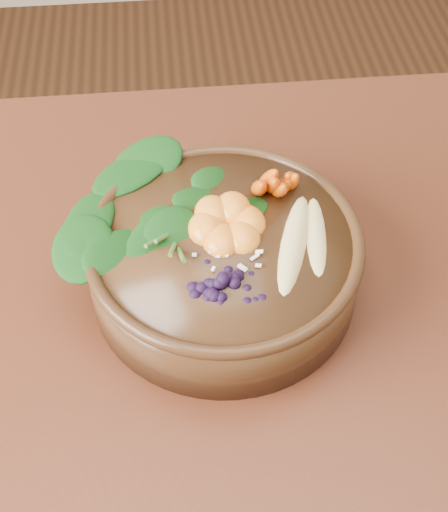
{
  "coord_description": "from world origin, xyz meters",
  "views": [
    {
      "loc": [
        -0.21,
        -0.32,
        1.31
      ],
      "look_at": [
        -0.17,
        0.12,
        0.79
      ],
      "focal_mm": 50.0,
      "sensor_mm": 36.0,
      "label": 1
    }
  ],
  "objects_px": {
    "dining_table": "(403,425)",
    "banana_halves": "(306,230)",
    "mandarin_cluster": "(227,215)",
    "carrot_cluster": "(278,161)",
    "stoneware_bowl": "(224,263)",
    "kale_heap": "(186,181)",
    "blueberry_pile": "(223,271)"
  },
  "relations": [
    {
      "from": "dining_table",
      "to": "banana_halves",
      "type": "relative_size",
      "value": 11.19
    },
    {
      "from": "dining_table",
      "to": "mandarin_cluster",
      "type": "distance_m",
      "value": 0.28
    },
    {
      "from": "carrot_cluster",
      "to": "banana_halves",
      "type": "xyz_separation_m",
      "value": [
        0.02,
        -0.07,
        -0.02
      ]
    },
    {
      "from": "stoneware_bowl",
      "to": "mandarin_cluster",
      "type": "distance_m",
      "value": 0.05
    },
    {
      "from": "kale_heap",
      "to": "mandarin_cluster",
      "type": "xyz_separation_m",
      "value": [
        0.04,
        -0.04,
        -0.01
      ]
    },
    {
      "from": "dining_table",
      "to": "blueberry_pile",
      "type": "relative_size",
      "value": 13.37
    },
    {
      "from": "dining_table",
      "to": "kale_heap",
      "type": "relative_size",
      "value": 9.43
    },
    {
      "from": "carrot_cluster",
      "to": "blueberry_pile",
      "type": "xyz_separation_m",
      "value": [
        -0.06,
        -0.11,
        -0.02
      ]
    },
    {
      "from": "stoneware_bowl",
      "to": "blueberry_pile",
      "type": "height_order",
      "value": "blueberry_pile"
    },
    {
      "from": "carrot_cluster",
      "to": "blueberry_pile",
      "type": "distance_m",
      "value": 0.13
    },
    {
      "from": "dining_table",
      "to": "banana_halves",
      "type": "distance_m",
      "value": 0.23
    },
    {
      "from": "kale_heap",
      "to": "carrot_cluster",
      "type": "xyz_separation_m",
      "value": [
        0.09,
        0.0,
        0.02
      ]
    },
    {
      "from": "stoneware_bowl",
      "to": "dining_table",
      "type": "bearing_deg",
      "value": -35.8
    },
    {
      "from": "carrot_cluster",
      "to": "mandarin_cluster",
      "type": "xyz_separation_m",
      "value": [
        -0.05,
        -0.05,
        -0.02
      ]
    },
    {
      "from": "kale_heap",
      "to": "mandarin_cluster",
      "type": "relative_size",
      "value": 2.07
    },
    {
      "from": "kale_heap",
      "to": "mandarin_cluster",
      "type": "distance_m",
      "value": 0.06
    },
    {
      "from": "dining_table",
      "to": "carrot_cluster",
      "type": "xyz_separation_m",
      "value": [
        -0.11,
        0.18,
        0.2
      ]
    },
    {
      "from": "dining_table",
      "to": "blueberry_pile",
      "type": "xyz_separation_m",
      "value": [
        -0.17,
        0.07,
        0.18
      ]
    },
    {
      "from": "carrot_cluster",
      "to": "banana_halves",
      "type": "relative_size",
      "value": 0.5
    },
    {
      "from": "carrot_cluster",
      "to": "stoneware_bowl",
      "type": "bearing_deg",
      "value": -123.69
    },
    {
      "from": "dining_table",
      "to": "stoneware_bowl",
      "type": "height_order",
      "value": "stoneware_bowl"
    },
    {
      "from": "dining_table",
      "to": "mandarin_cluster",
      "type": "xyz_separation_m",
      "value": [
        -0.16,
        0.14,
        0.18
      ]
    },
    {
      "from": "kale_heap",
      "to": "blueberry_pile",
      "type": "xyz_separation_m",
      "value": [
        0.03,
        -0.11,
        -0.0
      ]
    },
    {
      "from": "dining_table",
      "to": "blueberry_pile",
      "type": "bearing_deg",
      "value": 158.64
    },
    {
      "from": "dining_table",
      "to": "kale_heap",
      "type": "height_order",
      "value": "kale_heap"
    },
    {
      "from": "banana_halves",
      "to": "kale_heap",
      "type": "bearing_deg",
      "value": 156.45
    },
    {
      "from": "banana_halves",
      "to": "mandarin_cluster",
      "type": "relative_size",
      "value": 1.74
    },
    {
      "from": "stoneware_bowl",
      "to": "banana_halves",
      "type": "height_order",
      "value": "banana_halves"
    },
    {
      "from": "dining_table",
      "to": "banana_halves",
      "type": "height_order",
      "value": "banana_halves"
    },
    {
      "from": "blueberry_pile",
      "to": "banana_halves",
      "type": "bearing_deg",
      "value": 29.25
    },
    {
      "from": "stoneware_bowl",
      "to": "blueberry_pile",
      "type": "xyz_separation_m",
      "value": [
        -0.01,
        -0.05,
        0.05
      ]
    },
    {
      "from": "banana_halves",
      "to": "blueberry_pile",
      "type": "height_order",
      "value": "blueberry_pile"
    }
  ]
}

